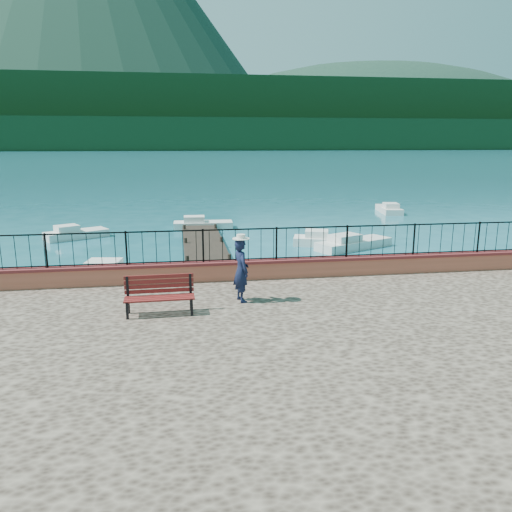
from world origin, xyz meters
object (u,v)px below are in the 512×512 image
object	(u,v)px
park_bench	(160,303)
boat_4	(203,222)
boat_2	(354,241)
boat_3	(76,231)
boat_0	(118,270)
boat_5	(389,207)
boat_1	(326,238)
person	(241,270)

from	to	relation	value
park_bench	boat_4	size ratio (longest dim) A/B	0.47
boat_2	boat_3	distance (m)	15.13
boat_0	boat_5	world-z (taller)	same
boat_0	boat_4	distance (m)	11.87
boat_0	boat_2	distance (m)	11.81
boat_5	boat_4	bearing A→B (deg)	119.13
boat_0	boat_3	bearing A→B (deg)	118.95
boat_4	boat_0	bearing A→B (deg)	-107.02
boat_0	park_bench	bearing A→B (deg)	-66.95
park_bench	boat_2	xyz separation A→B (m)	(9.16, 11.87, -1.08)
boat_3	park_bench	bearing A→B (deg)	-102.49
boat_4	park_bench	bearing A→B (deg)	-94.01
boat_1	boat_2	world-z (taller)	same
person	boat_0	xyz separation A→B (m)	(-3.95, 6.99, -1.62)
boat_1	boat_0	bearing A→B (deg)	-135.67
boat_1	boat_2	distance (m)	1.49
boat_1	person	bearing A→B (deg)	-99.22
boat_0	boat_1	distance (m)	11.15
person	boat_2	bearing A→B (deg)	-46.86
person	boat_1	distance (m)	13.60
boat_4	boat_5	xyz separation A→B (m)	(14.25, 4.94, 0.00)
boat_2	person	bearing A→B (deg)	-147.53
boat_1	boat_4	size ratio (longest dim) A/B	0.93
boat_1	park_bench	bearing A→B (deg)	-105.08
boat_1	boat_2	xyz separation A→B (m)	(1.15, -0.95, 0.00)
boat_0	boat_1	world-z (taller)	same
person	boat_3	world-z (taller)	person
boat_0	boat_1	size ratio (longest dim) A/B	1.07
boat_5	boat_3	bearing A→B (deg)	118.27
boat_1	boat_2	bearing A→B (deg)	-22.71
park_bench	boat_5	xyz separation A→B (m)	(16.22, 23.86, -1.08)
boat_0	boat_5	size ratio (longest dim) A/B	0.99
person	boat_1	bearing A→B (deg)	-40.58
person	boat_1	size ratio (longest dim) A/B	0.49
park_bench	boat_3	size ratio (longest dim) A/B	0.50
person	boat_2	xyz separation A→B (m)	(7.10, 11.17, -1.62)
boat_2	boat_4	distance (m)	10.06
person	boat_4	bearing A→B (deg)	-14.15
boat_4	boat_2	bearing A→B (deg)	-42.49
boat_1	boat_3	distance (m)	13.75
park_bench	boat_3	world-z (taller)	park_bench
park_bench	boat_2	world-z (taller)	park_bench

